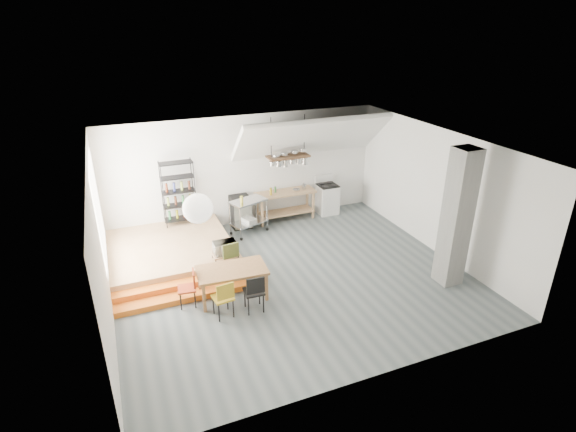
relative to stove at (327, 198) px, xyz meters
name	(u,v)px	position (x,y,z in m)	size (l,w,h in m)	color
floor	(292,277)	(-2.50, -3.16, -0.48)	(8.00, 8.00, 0.00)	#525D5F
wall_back	(246,170)	(-2.50, 0.34, 1.12)	(8.00, 0.04, 3.20)	silver
wall_left	(101,248)	(-6.50, -3.16, 1.12)	(0.04, 7.00, 3.20)	silver
wall_right	(437,192)	(1.50, -3.16, 1.12)	(0.04, 7.00, 3.20)	silver
ceiling	(293,146)	(-2.50, -3.16, 2.72)	(8.00, 7.00, 0.02)	white
slope_ceiling	(311,137)	(-0.70, -0.26, 2.07)	(4.40, 1.80, 0.15)	white
window_pane	(98,210)	(-6.48, -1.66, 1.32)	(0.02, 2.50, 2.20)	white
platform	(171,252)	(-5.00, -1.16, -0.28)	(3.00, 3.00, 0.40)	#A77E53
step_lower	(186,296)	(-5.00, -3.11, -0.41)	(3.00, 0.35, 0.13)	orange
step_upper	(183,286)	(-5.00, -2.76, -0.35)	(3.00, 0.35, 0.27)	orange
concrete_column	(457,218)	(0.80, -4.66, 1.12)	(0.50, 0.50, 3.20)	slate
kitchen_counter	(285,200)	(-1.40, -0.01, 0.15)	(1.80, 0.60, 0.91)	#A77E53
stove	(327,198)	(0.00, 0.00, 0.00)	(0.60, 0.60, 1.18)	white
pot_rack	(289,159)	(-1.37, -0.23, 1.50)	(1.20, 0.50, 1.43)	#442D1B
wire_shelving	(179,192)	(-4.50, 0.04, 0.85)	(0.88, 0.38, 1.80)	black
microwave_shelf	(225,254)	(-3.90, -2.41, 0.07)	(0.60, 0.40, 0.16)	#A77E53
paper_lantern	(198,209)	(-4.62, -3.37, 1.72)	(0.60, 0.60, 0.60)	white
dining_table	(232,272)	(-4.02, -3.41, 0.15)	(1.54, 0.93, 0.71)	brown
chair_mustard	(224,296)	(-4.37, -4.07, 0.03)	(0.44, 0.44, 0.85)	gold
chair_black	(255,290)	(-3.74, -4.11, 0.04)	(0.42, 0.42, 0.87)	black
chair_olive	(233,260)	(-3.80, -2.75, 0.06)	(0.46, 0.46, 0.90)	#56602D
chair_red	(190,285)	(-4.93, -3.36, 0.00)	(0.41, 0.41, 0.81)	#A83618
rolling_cart	(249,212)	(-2.70, -0.46, 0.17)	(1.13, 0.87, 1.00)	silver
mini_fridge	(241,212)	(-2.79, 0.04, -0.01)	(0.55, 0.55, 0.94)	black
microwave	(225,248)	(-3.90, -2.41, 0.23)	(0.53, 0.36, 0.29)	beige
bowl	(296,190)	(-1.07, -0.06, 0.45)	(0.21, 0.21, 0.05)	silver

